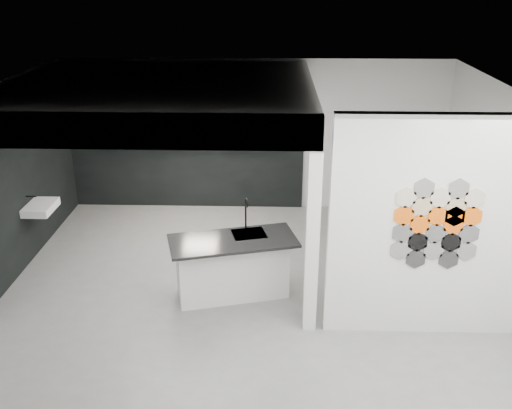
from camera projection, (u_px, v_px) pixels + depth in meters
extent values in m
cube|color=slate|center=(248.00, 286.00, 8.28)|extent=(7.00, 6.00, 0.01)
cube|color=silver|center=(432.00, 229.00, 6.75)|extent=(2.45, 0.15, 2.80)
cube|color=black|center=(185.00, 147.00, 10.60)|extent=(4.40, 0.04, 2.35)
cube|color=black|center=(28.00, 183.00, 8.84)|extent=(0.04, 4.00, 2.35)
cube|color=silver|center=(161.00, 96.00, 8.25)|extent=(4.40, 4.00, 0.40)
cube|color=silver|center=(312.00, 245.00, 6.88)|extent=(0.16, 0.16, 2.35)
cube|color=silver|center=(130.00, 131.00, 6.48)|extent=(4.40, 0.16, 0.40)
cube|color=silver|center=(41.00, 207.00, 8.78)|extent=(0.40, 0.60, 0.12)
cube|color=black|center=(190.00, 142.00, 10.45)|extent=(3.00, 0.15, 0.04)
cube|color=silver|center=(232.00, 267.00, 7.88)|extent=(1.59, 0.92, 0.86)
cube|color=black|center=(233.00, 241.00, 7.64)|extent=(1.84, 1.16, 0.04)
cube|color=black|center=(249.00, 234.00, 7.80)|extent=(0.53, 0.48, 0.02)
cylinder|color=black|center=(246.00, 214.00, 7.90)|extent=(0.03, 0.03, 0.40)
torus|color=black|center=(247.00, 203.00, 7.77)|extent=(0.06, 0.14, 0.14)
cylinder|color=black|center=(130.00, 136.00, 10.44)|extent=(0.28, 0.28, 0.17)
ellipsoid|color=black|center=(238.00, 138.00, 10.39)|extent=(0.20, 0.20, 0.15)
cylinder|color=gray|center=(261.00, 139.00, 10.39)|extent=(0.16, 0.16, 0.10)
cylinder|color=gray|center=(263.00, 138.00, 10.38)|extent=(0.12, 0.12, 0.16)
cylinder|color=black|center=(172.00, 137.00, 10.42)|extent=(0.07, 0.07, 0.17)
cylinder|color=black|center=(141.00, 139.00, 10.45)|extent=(0.08, 0.08, 0.09)
cylinder|color=silver|center=(400.00, 250.00, 6.77)|extent=(0.26, 0.02, 0.26)
cylinder|color=black|center=(402.00, 233.00, 6.69)|extent=(0.26, 0.02, 0.26)
cylinder|color=#F25E0C|center=(404.00, 215.00, 6.60)|extent=(0.26, 0.02, 0.26)
cylinder|color=beige|center=(406.00, 197.00, 6.51)|extent=(0.26, 0.02, 0.26)
cylinder|color=#2D2D2D|center=(416.00, 259.00, 6.81)|extent=(0.26, 0.02, 0.26)
cylinder|color=black|center=(418.00, 242.00, 6.72)|extent=(0.26, 0.02, 0.26)
cylinder|color=#F25E0C|center=(420.00, 225.00, 6.64)|extent=(0.26, 0.02, 0.26)
cylinder|color=tan|center=(422.00, 207.00, 6.55)|extent=(0.26, 0.02, 0.26)
cylinder|color=#66635E|center=(424.00, 188.00, 6.46)|extent=(0.26, 0.02, 0.26)
cylinder|color=silver|center=(433.00, 251.00, 6.76)|extent=(0.26, 0.02, 0.26)
cylinder|color=black|center=(435.00, 233.00, 6.68)|extent=(0.26, 0.02, 0.26)
cylinder|color=#F25E0C|center=(438.00, 216.00, 6.59)|extent=(0.26, 0.02, 0.26)
cylinder|color=beige|center=(440.00, 198.00, 6.50)|extent=(0.26, 0.02, 0.26)
cylinder|color=#2D2D2D|center=(448.00, 259.00, 6.80)|extent=(0.26, 0.02, 0.26)
cylinder|color=black|center=(451.00, 242.00, 6.71)|extent=(0.26, 0.02, 0.26)
cylinder|color=#F25E0C|center=(454.00, 225.00, 6.63)|extent=(0.26, 0.02, 0.26)
cylinder|color=tan|center=(456.00, 207.00, 6.54)|extent=(0.26, 0.02, 0.26)
cylinder|color=#66635E|center=(459.00, 189.00, 6.45)|extent=(0.26, 0.02, 0.26)
cylinder|color=silver|center=(466.00, 251.00, 6.75)|extent=(0.26, 0.02, 0.26)
cylinder|color=black|center=(469.00, 234.00, 6.66)|extent=(0.26, 0.02, 0.26)
cylinder|color=#F25E0C|center=(472.00, 216.00, 6.58)|extent=(0.26, 0.02, 0.26)
cylinder|color=beige|center=(475.00, 198.00, 6.49)|extent=(0.26, 0.02, 0.26)
cylinder|color=#F25E0C|center=(455.00, 216.00, 6.58)|extent=(0.26, 0.02, 0.26)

